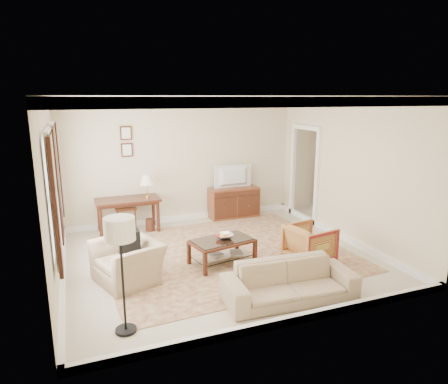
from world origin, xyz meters
TOP-DOWN VIEW (x-y plane):
  - room_shell at (0.00, 0.00)m, footprint 5.51×5.01m
  - annex_bedroom at (4.49, 1.15)m, footprint 3.00×2.70m
  - window_front at (-2.70, -0.70)m, footprint 0.12×1.56m
  - window_rear at (-2.70, 0.90)m, footprint 0.12×1.56m
  - doorway at (2.71, 1.50)m, footprint 0.10×1.12m
  - rug at (0.14, 0.12)m, footprint 4.61×4.01m
  - writing_desk at (-1.36, 2.06)m, footprint 1.36×0.68m
  - desk_chair at (-1.38, 2.41)m, footprint 0.54×0.54m
  - desk_lamp at (-0.93, 2.06)m, footprint 0.32×0.32m
  - framed_prints at (-1.26, 2.47)m, footprint 0.25×0.04m
  - sideboard at (1.20, 2.24)m, footprint 1.21×0.47m
  - tv at (1.20, 2.22)m, footprint 0.90×0.52m
  - coffee_table at (-0.07, -0.32)m, footprint 1.18×0.83m
  - fruit_bowl at (-0.01, -0.28)m, footprint 0.42×0.42m
  - book_a at (-0.28, -0.30)m, footprint 0.26×0.17m
  - book_b at (0.10, -0.30)m, footprint 0.28×0.09m
  - striped_armchair at (1.43, -0.78)m, footprint 0.79×0.82m
  - club_armchair at (-1.72, -0.42)m, footprint 0.97×1.18m
  - backpack at (-1.68, -0.40)m, footprint 0.35×0.39m
  - sofa at (0.38, -1.88)m, footprint 1.95×0.69m
  - floor_lamp at (-1.96, -1.86)m, footprint 0.37×0.37m

SIDE VIEW (x-z plane):
  - rug at x=0.14m, z-range 0.00..0.01m
  - book_b at x=0.10m, z-range -0.01..0.37m
  - book_a at x=-0.28m, z-range -0.01..0.37m
  - annex_bedroom at x=4.49m, z-range -1.11..1.79m
  - coffee_table at x=-0.07m, z-range 0.12..0.58m
  - striped_armchair at x=1.43m, z-range 0.00..0.74m
  - sideboard at x=1.20m, z-range 0.00..0.74m
  - sofa at x=0.38m, z-range 0.00..0.75m
  - club_armchair at x=-1.72m, z-range 0.00..0.89m
  - fruit_bowl at x=-0.01m, z-range 0.46..0.56m
  - desk_chair at x=-1.38m, z-range 0.00..1.05m
  - writing_desk at x=-1.36m, z-range 0.26..1.00m
  - backpack at x=-1.68m, z-range 0.49..0.89m
  - desk_lamp at x=-0.93m, z-range 0.74..1.24m
  - doorway at x=2.71m, z-range -0.05..2.20m
  - tv at x=1.20m, z-range 1.14..1.26m
  - floor_lamp at x=-1.96m, z-range 0.50..2.01m
  - window_front at x=-2.70m, z-range 0.65..2.45m
  - window_rear at x=-2.70m, z-range 0.65..2.45m
  - framed_prints at x=-1.26m, z-range 1.60..2.28m
  - room_shell at x=0.00m, z-range 1.02..3.93m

